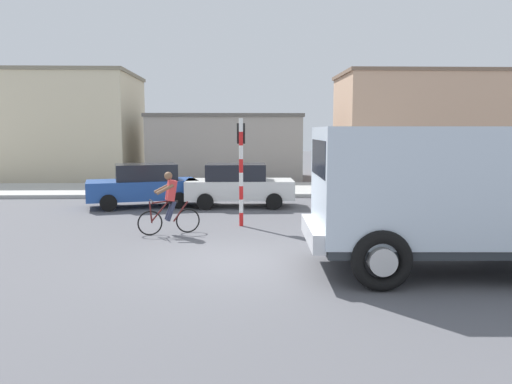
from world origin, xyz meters
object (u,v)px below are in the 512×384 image
truck_foreground (447,190)px  car_far_side (239,185)px  car_white_mid (143,185)px  pedestrian_near_kerb (358,186)px  traffic_light_pole (241,157)px  car_red_near (373,187)px  cyclist (169,203)px

truck_foreground → car_far_side: (-4.17, 9.01, -0.85)m
truck_foreground → car_white_mid: truck_foreground is taller
car_white_mid → pedestrian_near_kerb: (7.88, -0.98, 0.03)m
traffic_light_pole → car_red_near: bearing=30.9°
traffic_light_pole → cyclist: bearing=-148.3°
car_white_mid → pedestrian_near_kerb: size_ratio=2.66×
cyclist → car_red_near: cyclist is taller
pedestrian_near_kerb → cyclist: bearing=-146.0°
car_white_mid → pedestrian_near_kerb: bearing=-7.1°
cyclist → traffic_light_pole: (1.97, 1.22, 1.20)m
truck_foreground → traffic_light_pole: (-4.08, 5.14, 0.40)m
truck_foreground → cyclist: truck_foreground is taller
cyclist → car_white_mid: cyclist is taller
car_white_mid → car_far_side: same height
car_white_mid → traffic_light_pole: bearing=-47.1°
traffic_light_pole → car_white_mid: 5.52m
pedestrian_near_kerb → car_red_near: bearing=-15.7°
car_far_side → pedestrian_near_kerb: 4.41m
car_far_side → pedestrian_near_kerb: bearing=-11.9°
traffic_light_pole → pedestrian_near_kerb: size_ratio=1.98×
cyclist → car_white_mid: 5.42m
car_red_near → car_white_mid: bearing=172.4°
pedestrian_near_kerb → truck_foreground: bearing=-91.0°
cyclist → pedestrian_near_kerb: 7.48m
truck_foreground → car_red_near: 8.03m
traffic_light_pole → car_red_near: (4.72, 2.83, -1.25)m
truck_foreground → pedestrian_near_kerb: 8.14m
car_red_near → pedestrian_near_kerb: (-0.49, 0.14, 0.03)m
car_red_near → traffic_light_pole: bearing=-149.1°
car_white_mid → truck_foreground: bearing=-49.5°
traffic_light_pole → car_far_side: 4.07m
truck_foreground → pedestrian_near_kerb: bearing=89.0°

